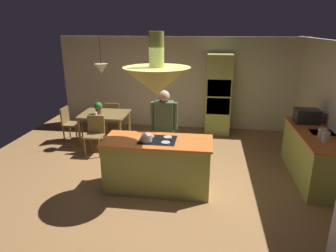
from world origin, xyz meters
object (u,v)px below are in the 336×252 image
dining_table (105,117)px  chair_at_corner (69,122)px  kitchen_island (158,164)px  chair_facing_island (95,132)px  canister_flour (326,137)px  oven_tower (218,95)px  person_at_island (164,127)px  chair_by_back_wall (113,115)px  potted_plant_on_table (98,107)px  cooking_pot_on_cooktop (147,138)px  microwave_on_counter (307,116)px  canister_sugar (322,133)px  cup_on_table (96,114)px

dining_table → chair_at_corner: chair_at_corner is taller
kitchen_island → chair_facing_island: kitchen_island is taller
canister_flour → kitchen_island: bearing=-174.0°
oven_tower → person_at_island: 2.79m
chair_by_back_wall → potted_plant_on_table: bearing=81.4°
dining_table → person_at_island: (1.71, -1.42, 0.29)m
dining_table → cooking_pot_on_cooktop: bearing=-55.4°
dining_table → chair_by_back_wall: chair_by_back_wall is taller
person_at_island → chair_at_corner: person_at_island is taller
kitchen_island → oven_tower: oven_tower is taller
microwave_on_counter → canister_sugar: bearing=-90.0°
oven_tower → chair_facing_island: oven_tower is taller
cup_on_table → person_at_island: bearing=-32.8°
cooking_pot_on_cooktop → chair_by_back_wall: bearing=117.8°
kitchen_island → potted_plant_on_table: 2.75m
oven_tower → microwave_on_counter: oven_tower is taller
canister_flour → chair_by_back_wall: bearing=151.3°
chair_facing_island → chair_by_back_wall: size_ratio=1.00×
kitchen_island → cooking_pot_on_cooktop: cooking_pot_on_cooktop is taller
chair_facing_island → microwave_on_counter: 4.58m
canister_sugar → microwave_on_counter: microwave_on_counter is taller
canister_flour → microwave_on_counter: size_ratio=0.40×
chair_by_back_wall → canister_flour: 5.20m
potted_plant_on_table → canister_flour: (4.66, -1.72, 0.10)m
oven_tower → dining_table: 3.05m
chair_facing_island → canister_flour: size_ratio=4.68×
person_at_island → cup_on_table: (-1.85, 1.19, -0.15)m
chair_by_back_wall → canister_sugar: canister_sugar is taller
canister_flour → chair_at_corner: bearing=161.8°
oven_tower → potted_plant_on_table: bearing=-157.2°
person_at_island → potted_plant_on_table: person_at_island is taller
microwave_on_counter → chair_facing_island: bearing=179.9°
potted_plant_on_table → canister_sugar: (4.66, -1.54, 0.10)m
oven_tower → microwave_on_counter: (1.74, -1.84, 0.01)m
dining_table → chair_facing_island: size_ratio=1.31×
chair_at_corner → canister_sugar: (5.49, -1.62, 0.52)m
chair_facing_island → cup_on_table: (-0.13, 0.45, 0.30)m
microwave_on_counter → dining_table: bearing=171.3°
kitchen_island → chair_facing_island: 2.21m
person_at_island → canister_sugar: person_at_island is taller
kitchen_island → cooking_pot_on_cooktop: size_ratio=10.53×
chair_at_corner → oven_tower: bearing=-73.0°
person_at_island → chair_by_back_wall: size_ratio=1.92×
person_at_island → chair_facing_island: bearing=156.8°
dining_table → potted_plant_on_table: (-0.12, -0.08, 0.26)m
microwave_on_counter → cooking_pot_on_cooktop: bearing=-153.0°
oven_tower → dining_table: (-2.80, -1.14, -0.40)m
person_at_island → chair_at_corner: bearing=151.9°
chair_by_back_wall → cooking_pot_on_cooktop: bearing=117.8°
chair_by_back_wall → microwave_on_counter: 4.78m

